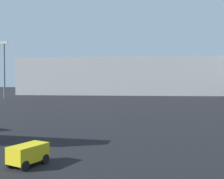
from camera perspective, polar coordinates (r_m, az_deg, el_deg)
baggage_cart at (r=18.11m, az=-16.97°, el=-12.58°), size 2.13×2.71×1.30m
light_mast_left at (r=93.08m, az=-21.44°, el=4.50°), size 2.40×0.50×18.12m
terminal_building at (r=121.11m, az=4.50°, el=2.66°), size 96.88×25.59×15.56m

